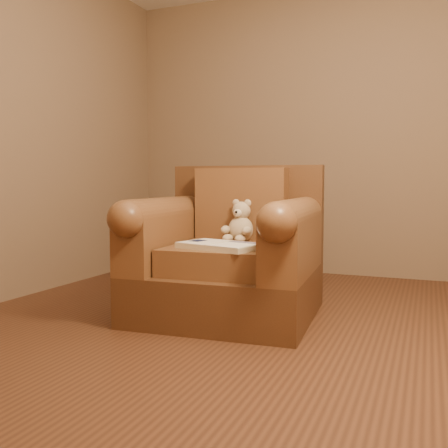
% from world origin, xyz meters
% --- Properties ---
extents(floor, '(4.00, 4.00, 0.00)m').
position_xyz_m(floor, '(0.00, 0.00, 0.00)').
color(floor, '#532F1C').
rests_on(floor, ground).
extents(room, '(4.02, 4.02, 2.71)m').
position_xyz_m(room, '(0.00, 0.00, 1.71)').
color(room, '#846A51').
rests_on(room, ground).
extents(armchair, '(1.17, 1.12, 0.99)m').
position_xyz_m(armchair, '(-0.35, 0.27, 0.38)').
color(armchair, '#52311B').
rests_on(armchair, floor).
extents(teddy_bear, '(0.21, 0.24, 0.29)m').
position_xyz_m(teddy_bear, '(-0.32, 0.36, 0.58)').
color(teddy_bear, tan).
rests_on(teddy_bear, armchair).
extents(guidebook, '(0.52, 0.39, 0.04)m').
position_xyz_m(guidebook, '(-0.30, -0.03, 0.49)').
color(guidebook, beige).
rests_on(guidebook, armchair).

